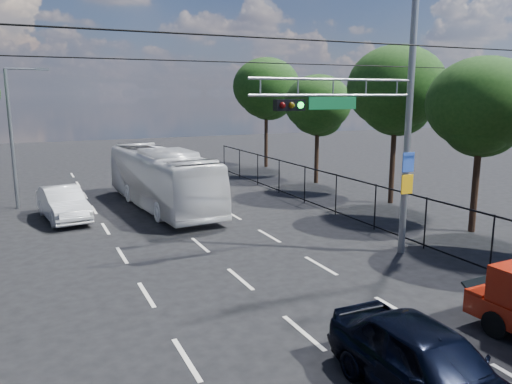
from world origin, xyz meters
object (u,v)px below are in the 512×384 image
white_bus (161,178)px  white_van (63,204)px  navy_hatchback (428,366)px  signal_mast (382,110)px

white_bus → white_van: 4.95m
navy_hatchback → white_bus: bearing=91.2°
navy_hatchback → white_van: 18.71m
signal_mast → white_van: 15.05m
signal_mast → navy_hatchback: size_ratio=2.05×
signal_mast → white_van: signal_mast is taller
white_van → white_bus: bearing=-0.4°
navy_hatchback → white_bus: 18.64m
white_bus → signal_mast: bearing=-70.7°
navy_hatchback → white_bus: white_bus is taller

